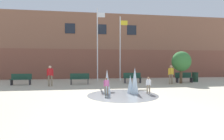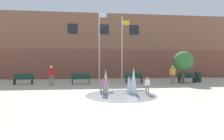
{
  "view_description": "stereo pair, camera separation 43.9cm",
  "coord_description": "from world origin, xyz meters",
  "views": [
    {
      "loc": [
        -1.67,
        -5.54,
        1.83
      ],
      "look_at": [
        0.09,
        6.74,
        1.3
      ],
      "focal_mm": 28.0,
      "sensor_mm": 36.0,
      "label": 1
    },
    {
      "loc": [
        -1.23,
        -5.59,
        1.83
      ],
      "look_at": [
        0.09,
        6.74,
        1.3
      ],
      "focal_mm": 28.0,
      "sensor_mm": 36.0,
      "label": 2
    }
  ],
  "objects": [
    {
      "name": "ground_plane",
      "position": [
        0.0,
        0.0,
        0.0
      ],
      "size": [
        100.0,
        100.0,
        0.0
      ],
      "primitive_type": "plane",
      "color": "#BCB299"
    },
    {
      "name": "library_building",
      "position": [
        0.0,
        17.4,
        3.72
      ],
      "size": [
        36.0,
        6.05,
        7.45
      ],
      "color": "brown",
      "rests_on": "ground"
    },
    {
      "name": "splash_fountain",
      "position": [
        0.46,
        4.47,
        0.61
      ],
      "size": [
        3.98,
        3.98,
        1.56
      ],
      "color": "gray",
      "rests_on": "ground"
    },
    {
      "name": "park_bench_far_left",
      "position": [
        -7.02,
        9.62,
        0.48
      ],
      "size": [
        1.6,
        0.44,
        0.91
      ],
      "color": "#28282D",
      "rests_on": "ground"
    },
    {
      "name": "park_bench_under_left_flagpole",
      "position": [
        -2.29,
        9.4,
        0.48
      ],
      "size": [
        1.6,
        0.44,
        0.91
      ],
      "color": "#28282D",
      "rests_on": "ground"
    },
    {
      "name": "park_bench_under_right_flagpole",
      "position": [
        2.36,
        9.64,
        0.48
      ],
      "size": [
        1.6,
        0.44,
        0.91
      ],
      "color": "#28282D",
      "rests_on": "ground"
    },
    {
      "name": "park_bench_near_trashcan",
      "position": [
        7.18,
        9.4,
        0.48
      ],
      "size": [
        1.6,
        0.44,
        0.91
      ],
      "color": "#28282D",
      "rests_on": "ground"
    },
    {
      "name": "child_running",
      "position": [
        1.89,
        4.22,
        0.58
      ],
      "size": [
        0.31,
        0.24,
        0.99
      ],
      "rotation": [
        0.0,
        0.0,
        -2.23
      ],
      "color": "#89755B",
      "rests_on": "ground"
    },
    {
      "name": "child_with_pink_shirt",
      "position": [
        -0.6,
        4.11,
        0.58
      ],
      "size": [
        0.31,
        0.24,
        0.99
      ],
      "rotation": [
        0.0,
        0.0,
        2.35
      ],
      "color": "#89755B",
      "rests_on": "ground"
    },
    {
      "name": "adult_near_bench",
      "position": [
        -4.5,
        8.46,
        0.93
      ],
      "size": [
        0.5,
        0.37,
        1.59
      ],
      "rotation": [
        0.0,
        0.0,
        -0.66
      ],
      "color": "#89755B",
      "rests_on": "ground"
    },
    {
      "name": "adult_watching",
      "position": [
        5.4,
        8.4,
        0.93
      ],
      "size": [
        0.5,
        0.33,
        1.59
      ],
      "rotation": [
        0.0,
        0.0,
        0.48
      ],
      "color": "#89755B",
      "rests_on": "ground"
    },
    {
      "name": "flagpole_left",
      "position": [
        -0.6,
        11.83,
        3.81
      ],
      "size": [
        0.8,
        0.1,
        7.14
      ],
      "color": "silver",
      "rests_on": "ground"
    },
    {
      "name": "flagpole_right",
      "position": [
        1.69,
        11.83,
        3.46
      ],
      "size": [
        0.8,
        0.1,
        6.45
      ],
      "color": "silver",
      "rests_on": "ground"
    },
    {
      "name": "trash_can",
      "position": [
        8.52,
        9.74,
        0.45
      ],
      "size": [
        0.56,
        0.56,
        0.9
      ],
      "primitive_type": "cylinder",
      "color": "#193323",
      "rests_on": "ground"
    },
    {
      "name": "street_tree_near_building",
      "position": [
        6.51,
        8.72,
        1.92
      ],
      "size": [
        1.63,
        1.63,
        2.81
      ],
      "color": "brown",
      "rests_on": "ground"
    }
  ]
}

